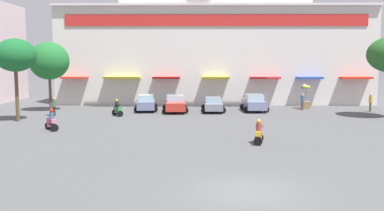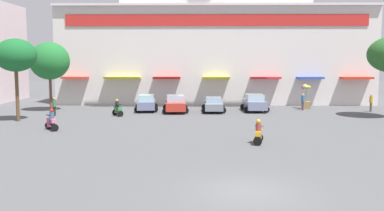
% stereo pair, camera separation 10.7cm
% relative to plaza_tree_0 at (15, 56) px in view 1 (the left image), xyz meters
% --- Properties ---
extents(ground_plane, '(128.00, 128.00, 0.00)m').
position_rel_plaza_tree_0_xyz_m(ground_plane, '(16.52, -5.24, -5.30)').
color(ground_plane, '#515254').
extents(colonial_building, '(34.80, 18.13, 19.98)m').
position_rel_plaza_tree_0_xyz_m(colonial_building, '(16.52, 18.35, 3.29)').
color(colonial_building, silver).
rests_on(colonial_building, ground).
extents(plaza_tree_0, '(3.37, 3.00, 6.66)m').
position_rel_plaza_tree_0_xyz_m(plaza_tree_0, '(0.00, 0.00, 0.00)').
color(plaza_tree_0, brown).
rests_on(plaza_tree_0, ground).
extents(plaza_tree_2, '(3.82, 3.44, 6.62)m').
position_rel_plaza_tree_0_xyz_m(plaza_tree_2, '(0.37, 6.78, -0.49)').
color(plaza_tree_2, brown).
rests_on(plaza_tree_2, ground).
extents(parked_car_0, '(2.50, 4.36, 1.56)m').
position_rel_plaza_tree_0_xyz_m(parked_car_0, '(9.60, 6.96, -4.51)').
color(parked_car_0, slate).
rests_on(parked_car_0, ground).
extents(parked_car_1, '(2.61, 4.33, 1.60)m').
position_rel_plaza_tree_0_xyz_m(parked_car_1, '(12.47, 6.02, -4.50)').
color(parked_car_1, '#B62F24').
rests_on(parked_car_1, ground).
extents(parked_car_2, '(2.27, 4.08, 1.39)m').
position_rel_plaza_tree_0_xyz_m(parked_car_2, '(16.09, 6.30, -4.59)').
color(parked_car_2, slate).
rests_on(parked_car_2, ground).
extents(parked_car_3, '(2.53, 3.94, 1.63)m').
position_rel_plaza_tree_0_xyz_m(parked_car_3, '(20.05, 6.76, -4.49)').
color(parked_car_3, slate).
rests_on(parked_car_3, ground).
extents(scooter_rider_1, '(0.78, 1.40, 1.50)m').
position_rel_plaza_tree_0_xyz_m(scooter_rider_1, '(18.24, -8.99, -4.68)').
color(scooter_rider_1, black).
rests_on(scooter_rider_1, ground).
extents(scooter_rider_2, '(1.29, 1.47, 1.54)m').
position_rel_plaza_tree_0_xyz_m(scooter_rider_2, '(4.22, -4.34, -4.66)').
color(scooter_rider_2, black).
rests_on(scooter_rider_2, ground).
extents(scooter_rider_3, '(1.17, 1.39, 1.50)m').
position_rel_plaza_tree_0_xyz_m(scooter_rider_3, '(7.49, 3.24, -4.67)').
color(scooter_rider_3, black).
rests_on(scooter_rider_3, ground).
extents(pedestrian_0, '(0.45, 0.45, 1.67)m').
position_rel_plaza_tree_0_xyz_m(pedestrian_0, '(1.90, 3.22, -4.33)').
color(pedestrian_0, black).
rests_on(pedestrian_0, ground).
extents(pedestrian_1, '(0.46, 0.46, 1.72)m').
position_rel_plaza_tree_0_xyz_m(pedestrian_1, '(31.12, 6.59, -4.31)').
color(pedestrian_1, '#4E5343').
rests_on(pedestrian_1, ground).
extents(pedestrian_2, '(0.35, 0.35, 1.63)m').
position_rel_plaza_tree_0_xyz_m(pedestrian_2, '(24.90, 7.68, -4.37)').
color(pedestrian_2, '#513B4A').
rests_on(pedestrian_2, ground).
extents(balloon_vendor_cart, '(1.00, 0.79, 2.51)m').
position_rel_plaza_tree_0_xyz_m(balloon_vendor_cart, '(25.45, 8.82, -4.11)').
color(balloon_vendor_cart, '#9C7C49').
rests_on(balloon_vendor_cart, ground).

